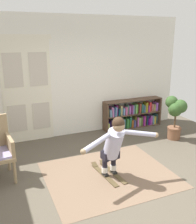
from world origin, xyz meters
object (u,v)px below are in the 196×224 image
at_px(bookshelf, 132,115).
at_px(person_skier, 114,143).
at_px(potted_plant, 175,112).
at_px(skis_pair, 108,173).

relative_size(bookshelf, person_skier, 1.13).
bearing_deg(potted_plant, skis_pair, -158.04).
xyz_separation_m(bookshelf, skis_pair, (-1.66, -2.01, -0.32)).
bearing_deg(potted_plant, person_skier, -153.83).
relative_size(potted_plant, person_skier, 0.71).
xyz_separation_m(potted_plant, person_skier, (-2.15, -1.06, 0.01)).
distance_m(bookshelf, potted_plant, 1.28).
bearing_deg(person_skier, bookshelf, 53.11).
bearing_deg(bookshelf, potted_plant, -65.62).
bearing_deg(bookshelf, person_skier, -126.89).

